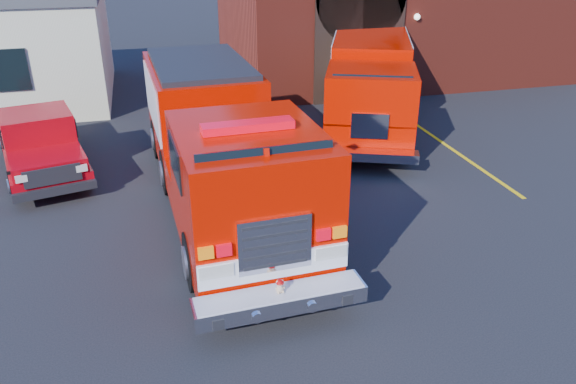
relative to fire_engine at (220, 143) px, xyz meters
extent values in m
plane|color=black|center=(1.08, -1.19, -1.63)|extent=(100.00, 100.00, 0.00)
cube|color=#E4B60C|center=(7.58, -0.19, -1.62)|extent=(0.12, 3.00, 0.01)
cube|color=#E4B60C|center=(7.58, 2.81, -1.62)|extent=(0.12, 3.00, 0.01)
cube|color=#E4B60C|center=(7.58, 5.81, -1.62)|extent=(0.12, 3.00, 0.01)
cube|color=black|center=(6.58, 7.79, 0.37)|extent=(3.60, 0.12, 4.00)
cube|color=black|center=(-5.92, 7.78, 0.37)|extent=(1.20, 0.10, 1.40)
cylinder|color=black|center=(-1.02, -3.46, -1.04)|extent=(0.42, 1.19, 1.17)
cylinder|color=black|center=(1.32, -3.36, -1.04)|extent=(0.42, 1.19, 1.17)
cube|color=#C80F00|center=(0.00, 0.00, -0.72)|extent=(3.09, 9.70, 0.96)
cube|color=#C80F00|center=(-0.11, 2.44, 0.50)|extent=(2.87, 4.80, 1.70)
cube|color=#C80F00|center=(0.14, -3.09, 0.56)|extent=(2.81, 3.52, 1.60)
cube|color=black|center=(0.20, -4.42, 0.98)|extent=(2.35, 0.19, 1.00)
cube|color=red|center=(0.14, -3.09, 1.44)|extent=(1.72, 0.44, 0.15)
cube|color=white|center=(0.21, -4.82, -0.51)|extent=(2.66, 0.18, 0.47)
cube|color=silver|center=(0.21, -4.83, -0.08)|extent=(1.28, 0.12, 1.00)
cube|color=silver|center=(0.23, -5.11, -1.01)|extent=(3.01, 0.72, 0.30)
cube|color=#B7B7BF|center=(-1.45, 2.38, 0.50)|extent=(0.21, 3.83, 1.39)
cube|color=#B7B7BF|center=(1.23, 2.50, 0.50)|extent=(0.21, 3.83, 1.39)
sphere|color=tan|center=(0.23, -5.11, -0.78)|extent=(0.15, 0.15, 0.14)
sphere|color=tan|center=(0.23, -5.12, -0.68)|extent=(0.12, 0.12, 0.11)
sphere|color=tan|center=(0.18, -5.11, -0.64)|extent=(0.05, 0.05, 0.04)
sphere|color=tan|center=(0.27, -5.10, -0.64)|extent=(0.05, 0.05, 0.04)
ellipsoid|color=#BA0609|center=(0.23, -5.11, -0.64)|extent=(0.12, 0.12, 0.07)
cylinder|color=#BA0609|center=(0.23, -5.12, -0.66)|extent=(0.14, 0.14, 0.01)
cylinder|color=black|center=(-5.06, 1.60, -1.24)|extent=(0.44, 0.82, 0.78)
cylinder|color=black|center=(-3.40, 2.00, -1.24)|extent=(0.44, 0.82, 0.78)
cube|color=#A3030D|center=(-4.65, 3.55, -1.09)|extent=(3.12, 5.63, 0.44)
cube|color=#A3030D|center=(-4.21, 1.71, -0.71)|extent=(2.07, 1.83, 0.34)
cube|color=#A3030D|center=(-4.58, 3.26, -0.32)|extent=(2.14, 2.11, 0.97)
cube|color=#A3030D|center=(-5.01, 5.05, -0.71)|extent=(2.21, 2.39, 0.53)
cube|color=black|center=(-4.01, 0.88, -1.19)|extent=(1.95, 0.59, 0.21)
cylinder|color=black|center=(3.75, 2.67, -1.06)|extent=(0.76, 1.19, 1.14)
cylinder|color=black|center=(5.86, 1.82, -1.06)|extent=(0.76, 1.19, 1.14)
cube|color=#C80F00|center=(5.89, 4.92, -0.75)|extent=(5.49, 8.63, 0.93)
cube|color=#C80F00|center=(6.47, 6.36, 0.44)|extent=(4.33, 5.75, 1.55)
cube|color=#C80F00|center=(4.81, 2.24, 0.33)|extent=(3.32, 3.26, 1.34)
cube|color=#B7B7BF|center=(5.26, 6.84, 0.33)|extent=(1.66, 4.04, 1.76)
cube|color=#B7B7BF|center=(7.68, 5.87, 0.33)|extent=(1.66, 4.04, 1.76)
cube|color=silver|center=(4.25, 0.85, -1.06)|extent=(2.76, 1.48, 0.26)
camera|label=1|loc=(-1.63, -12.71, 4.74)|focal=35.00mm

